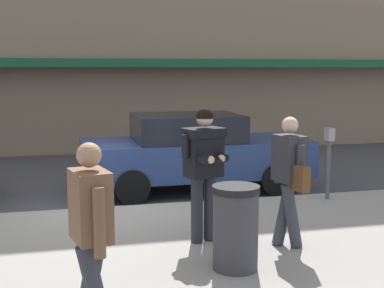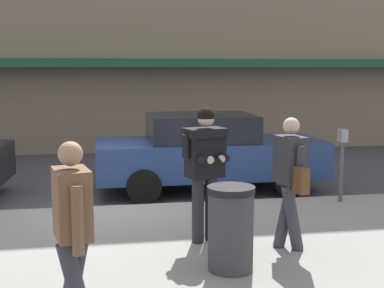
% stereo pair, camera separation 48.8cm
% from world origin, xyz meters
% --- Properties ---
extents(ground_plane, '(80.00, 80.00, 0.00)m').
position_xyz_m(ground_plane, '(0.00, 0.00, 0.00)').
color(ground_plane, '#3D3D42').
extents(sidewalk, '(32.00, 5.30, 0.14)m').
position_xyz_m(sidewalk, '(1.00, -2.85, 0.07)').
color(sidewalk, gray).
rests_on(sidewalk, ground).
extents(curb_paint_line, '(28.00, 0.12, 0.01)m').
position_xyz_m(curb_paint_line, '(1.00, 0.05, 0.00)').
color(curb_paint_line, silver).
rests_on(curb_paint_line, ground).
extents(parked_sedan_mid, '(4.51, 1.94, 1.54)m').
position_xyz_m(parked_sedan_mid, '(1.82, 1.25, 0.79)').
color(parked_sedan_mid, navy).
rests_on(parked_sedan_mid, ground).
extents(man_texting_on_phone, '(0.63, 0.64, 1.81)m').
position_xyz_m(man_texting_on_phone, '(1.06, -2.35, 1.25)').
color(man_texting_on_phone, '#23232B').
rests_on(man_texting_on_phone, sidewalk).
extents(pedestrian_with_bag, '(0.37, 0.72, 1.70)m').
position_xyz_m(pedestrian_with_bag, '(2.06, -2.82, 1.11)').
color(pedestrian_with_bag, '#33333D').
rests_on(pedestrian_with_bag, sidewalk).
extents(pedestrian_dark_coat, '(0.39, 0.59, 1.70)m').
position_xyz_m(pedestrian_dark_coat, '(-0.54, -4.60, 1.11)').
color(pedestrian_dark_coat, '#33333D').
rests_on(pedestrian_dark_coat, sidewalk).
extents(parking_meter, '(0.12, 0.18, 1.27)m').
position_xyz_m(parking_meter, '(3.81, -0.60, 0.97)').
color(parking_meter, '#4C4C51').
rests_on(parking_meter, sidewalk).
extents(trash_bin, '(0.55, 0.55, 0.98)m').
position_xyz_m(trash_bin, '(1.15, -3.39, 0.63)').
color(trash_bin, '#38383D').
rests_on(trash_bin, sidewalk).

